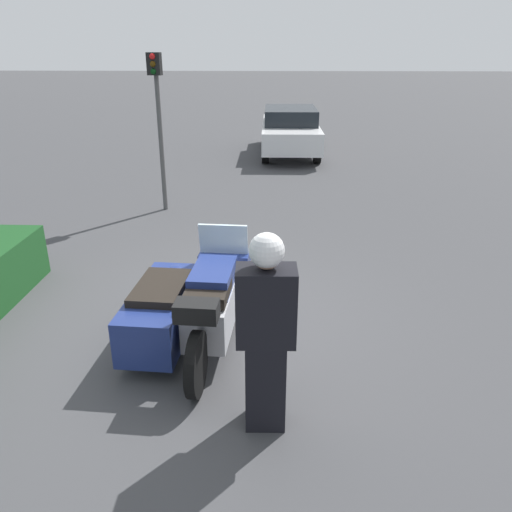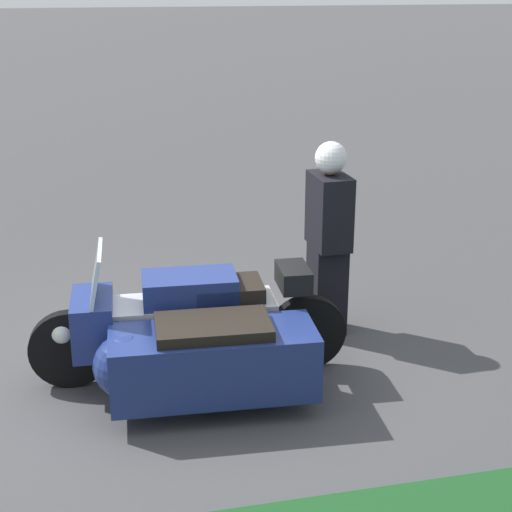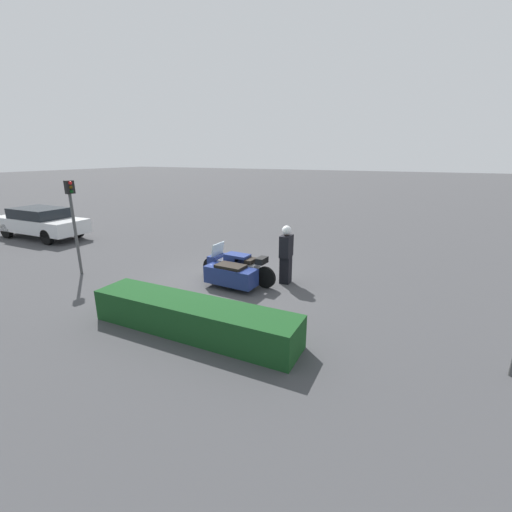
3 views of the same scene
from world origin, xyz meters
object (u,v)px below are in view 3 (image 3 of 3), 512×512
object	(u,v)px
police_motorcycle	(231,270)
parked_car_background	(41,222)
officer_rider	(286,253)
traffic_light_near	(73,213)
hedge_bush_curbside	(193,317)

from	to	relation	value
police_motorcycle	parked_car_background	bearing A→B (deg)	-3.55
officer_rider	traffic_light_near	size ratio (longest dim) A/B	0.59
officer_rider	hedge_bush_curbside	distance (m)	3.89
officer_rider	traffic_light_near	world-z (taller)	traffic_light_near
hedge_bush_curbside	parked_car_background	distance (m)	12.56
police_motorcycle	traffic_light_near	bearing A→B (deg)	18.74
officer_rider	hedge_bush_curbside	bearing A→B (deg)	-102.39
police_motorcycle	traffic_light_near	world-z (taller)	traffic_light_near
police_motorcycle	hedge_bush_curbside	bearing A→B (deg)	107.02
hedge_bush_curbside	officer_rider	bearing A→B (deg)	-100.69
hedge_bush_curbside	traffic_light_near	bearing A→B (deg)	-15.60
officer_rider	hedge_bush_curbside	size ratio (longest dim) A/B	0.37
parked_car_background	police_motorcycle	bearing A→B (deg)	172.30
police_motorcycle	officer_rider	size ratio (longest dim) A/B	1.45
officer_rider	parked_car_background	xyz separation A→B (m)	(12.51, -0.51, -0.18)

